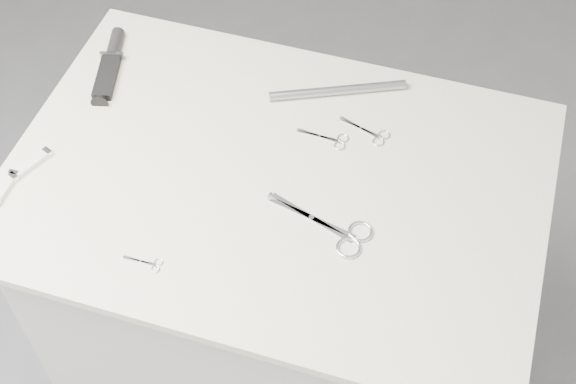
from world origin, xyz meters
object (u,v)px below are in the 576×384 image
(large_shears, at_px, (339,232))
(embroidery_scissors_b, at_px, (371,134))
(embroidery_scissors_a, at_px, (331,139))
(pocket_knife_b, at_px, (5,188))
(metal_rail, at_px, (338,90))
(plinth, at_px, (278,304))
(tiny_scissors, at_px, (148,263))
(pocket_knife_a, at_px, (31,164))
(sheathed_knife, at_px, (111,62))

(large_shears, bearing_deg, embroidery_scissors_b, 105.80)
(embroidery_scissors_a, xyz_separation_m, pocket_knife_b, (-0.54, -0.30, 0.00))
(embroidery_scissors_a, distance_m, metal_rail, 0.13)
(plinth, height_order, pocket_knife_b, pocket_knife_b)
(tiny_scissors, bearing_deg, plinth, 57.73)
(tiny_scissors, xyz_separation_m, pocket_knife_a, (-0.30, 0.13, 0.00))
(large_shears, xyz_separation_m, tiny_scissors, (-0.30, -0.16, -0.00))
(embroidery_scissors_a, relative_size, tiny_scissors, 1.46)
(large_shears, height_order, metal_rail, metal_rail)
(tiny_scissors, relative_size, sheathed_knife, 0.34)
(embroidery_scissors_b, bearing_deg, metal_rail, 154.22)
(plinth, distance_m, metal_rail, 0.54)
(plinth, relative_size, embroidery_scissors_a, 8.92)
(embroidery_scissors_b, relative_size, pocket_knife_b, 1.31)
(large_shears, distance_m, metal_rail, 0.34)
(embroidery_scissors_b, xyz_separation_m, metal_rail, (-0.09, 0.09, 0.01))
(embroidery_scissors_a, distance_m, pocket_knife_a, 0.57)
(pocket_knife_b, distance_m, metal_rail, 0.67)
(plinth, relative_size, pocket_knife_b, 11.22)
(tiny_scissors, bearing_deg, pocket_knife_a, 154.62)
(pocket_knife_a, bearing_deg, embroidery_scissors_a, -43.14)
(embroidery_scissors_a, relative_size, pocket_knife_a, 1.11)
(embroidery_scissors_b, relative_size, metal_rail, 0.38)
(sheathed_knife, bearing_deg, embroidery_scissors_a, -112.31)
(embroidery_scissors_a, xyz_separation_m, tiny_scissors, (-0.22, -0.37, -0.00))
(tiny_scissors, xyz_separation_m, sheathed_knife, (-0.27, 0.43, 0.01))
(sheathed_knife, bearing_deg, large_shears, -130.37)
(plinth, xyz_separation_m, embroidery_scissors_a, (0.07, 0.12, 0.47))
(large_shears, relative_size, tiny_scissors, 2.91)
(pocket_knife_a, distance_m, pocket_knife_b, 0.07)
(large_shears, bearing_deg, plinth, 165.29)
(plinth, height_order, tiny_scissors, tiny_scissors)
(plinth, bearing_deg, sheathed_knife, 156.06)
(metal_rail, bearing_deg, tiny_scissors, -112.49)
(embroidery_scissors_b, distance_m, tiny_scissors, 0.50)
(embroidery_scissors_a, distance_m, sheathed_knife, 0.50)
(tiny_scissors, bearing_deg, metal_rail, 66.60)
(pocket_knife_b, bearing_deg, plinth, -70.17)
(embroidery_scissors_a, bearing_deg, plinth, -118.36)
(tiny_scissors, height_order, pocket_knife_b, pocket_knife_b)
(embroidery_scissors_a, xyz_separation_m, pocket_knife_a, (-0.52, -0.23, 0.00))
(pocket_knife_b, relative_size, metal_rail, 0.29)
(large_shears, height_order, tiny_scissors, large_shears)
(sheathed_knife, bearing_deg, tiny_scissors, -162.62)
(plinth, xyz_separation_m, metal_rail, (0.05, 0.25, 0.48))
(embroidery_scissors_a, height_order, sheathed_knife, sheathed_knife)
(large_shears, bearing_deg, embroidery_scissors_a, 124.96)
(embroidery_scissors_b, distance_m, pocket_knife_a, 0.65)
(plinth, height_order, embroidery_scissors_b, embroidery_scissors_b)
(embroidery_scissors_b, relative_size, pocket_knife_a, 1.16)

